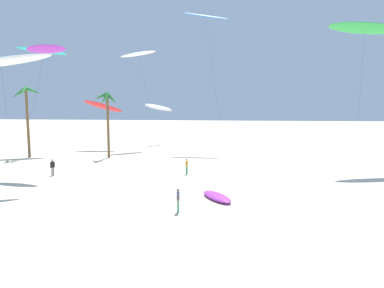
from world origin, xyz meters
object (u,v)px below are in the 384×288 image
grounded_kite_0 (217,196)px  person_mid_field (53,167)px  flying_kite_1 (205,16)px  flying_kite_8 (159,108)px  flying_kite_10 (103,106)px  person_near_left (187,166)px  person_foreground_walker (178,199)px  flying_kite_3 (1,62)px  flying_kite_5 (365,28)px  palm_tree_1 (27,100)px  flying_kite_2 (46,49)px  flying_kite_6 (139,54)px  palm_tree_2 (107,105)px  flying_kite_0 (42,51)px

grounded_kite_0 → person_mid_field: (-17.02, 6.61, 0.73)m
flying_kite_1 → flying_kite_8: size_ratio=2.07×
flying_kite_10 → person_near_left: bearing=-48.6°
flying_kite_1 → person_foreground_walker: 37.99m
flying_kite_3 → person_mid_field: size_ratio=6.98×
flying_kite_5 → person_near_left: 24.72m
palm_tree_1 → person_near_left: 25.60m
grounded_kite_0 → person_mid_field: 18.27m
grounded_kite_0 → person_foreground_walker: bearing=-124.4°
flying_kite_3 → person_foreground_walker: bearing=-15.9°
flying_kite_1 → flying_kite_5: size_ratio=1.35×
flying_kite_2 → grounded_kite_0: 23.26m
flying_kite_3 → flying_kite_6: 28.83m
flying_kite_1 → person_mid_field: bearing=-121.9°
flying_kite_5 → person_foreground_walker: flying_kite_5 is taller
flying_kite_5 → person_mid_field: flying_kite_5 is taller
flying_kite_10 → person_foreground_walker: size_ratio=6.22×
flying_kite_5 → person_near_left: size_ratio=9.84×
flying_kite_6 → person_near_left: size_ratio=9.99×
flying_kite_1 → flying_kite_10: flying_kite_1 is taller
palm_tree_2 → flying_kite_2: 12.44m
flying_kite_2 → person_foreground_walker: flying_kite_2 is taller
flying_kite_3 → person_near_left: size_ratio=7.21×
palm_tree_1 → flying_kite_0: flying_kite_0 is taller
palm_tree_1 → flying_kite_10: bearing=54.6°
flying_kite_0 → person_mid_field: bearing=-58.3°
grounded_kite_0 → flying_kite_8: bearing=109.1°
flying_kite_1 → flying_kite_3: bearing=-117.4°
person_near_left → flying_kite_10: bearing=131.4°
flying_kite_2 → flying_kite_5: flying_kite_5 is taller
flying_kite_5 → person_near_left: flying_kite_5 is taller
palm_tree_2 → flying_kite_8: 16.94m
flying_kite_2 → flying_kite_10: (-1.86, 19.44, -5.83)m
flying_kite_5 → palm_tree_2: bearing=173.0°
palm_tree_1 → person_near_left: bearing=-20.6°
palm_tree_1 → person_foreground_walker: (24.16, -21.22, -6.99)m
flying_kite_6 → person_foreground_walker: size_ratio=10.09×
palm_tree_1 → palm_tree_2: size_ratio=1.09×
flying_kite_8 → person_mid_field: flying_kite_8 is taller
palm_tree_2 → person_mid_field: palm_tree_2 is taller
flying_kite_0 → flying_kite_2: (8.76, -14.28, -2.22)m
flying_kite_10 → palm_tree_1: bearing=-125.4°
flying_kite_2 → flying_kite_6: (3.83, 21.11, 2.58)m
grounded_kite_0 → flying_kite_0: bearing=140.2°
flying_kite_6 → person_mid_field: (-2.98, -22.39, -14.47)m
flying_kite_8 → person_near_left: 28.32m
palm_tree_1 → flying_kite_2: (8.72, -9.79, 4.94)m
flying_kite_3 → flying_kite_8: bearing=80.9°
flying_kite_0 → flying_kite_1: flying_kite_1 is taller
flying_kite_2 → flying_kite_3: 7.40m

